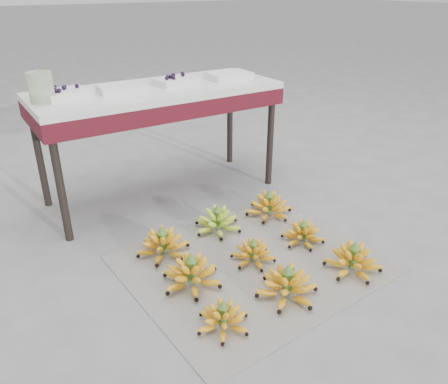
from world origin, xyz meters
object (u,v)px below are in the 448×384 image
bunch_mid_center (253,253)px  glass_jar (41,88)px  bunch_mid_left (192,274)px  tray_far_right (229,76)px  vendor_table (158,101)px  tray_left (122,89)px  bunch_mid_right (303,234)px  bunch_back_left (163,244)px  tray_right (175,81)px  bunch_back_center (218,221)px  bunch_front_left (223,318)px  tray_far_left (65,93)px  bunch_front_center (287,285)px  bunch_front_right (353,260)px  bunch_back_right (269,207)px  newspaper_mat (252,262)px

bunch_mid_center → glass_jar: bearing=120.3°
bunch_mid_left → tray_far_right: size_ratio=1.10×
vendor_table → tray_left: tray_left is taller
vendor_table → tray_far_right: tray_far_right is taller
bunch_mid_left → bunch_mid_right: bearing=4.9°
bunch_back_left → tray_right: 1.09m
tray_far_right → bunch_back_center: bearing=-128.0°
bunch_front_left → glass_jar: (-0.32, 1.30, 0.77)m
bunch_mid_left → bunch_mid_center: (0.36, -0.00, -0.01)m
bunch_mid_left → bunch_mid_center: 0.36m
bunch_mid_left → bunch_back_center: 0.53m
bunch_mid_center → vendor_table: 1.17m
bunch_front_left → tray_far_left: 1.55m
bunch_front_center → bunch_mid_left: (-0.33, 0.31, 0.00)m
bunch_front_left → bunch_front_center: 0.36m
bunch_front_center → bunch_front_right: bunch_front_center is taller
bunch_back_center → glass_jar: (-0.73, 0.61, 0.76)m
bunch_back_right → tray_far_left: bearing=134.5°
bunch_back_left → glass_jar: bearing=135.7°
newspaper_mat → bunch_mid_right: bearing=1.5°
bunch_mid_left → tray_right: 1.31m
tray_left → bunch_mid_left: bearing=-95.7°
tray_left → bunch_front_right: bearing=-64.1°
bunch_front_center → bunch_back_right: size_ratio=1.15×
bunch_back_right → tray_far_right: tray_far_right is taller
bunch_back_center → tray_left: bearing=111.9°
bunch_back_left → tray_left: bearing=99.2°
bunch_mid_left → tray_left: tray_left is taller
bunch_front_left → bunch_back_center: bearing=66.0°
bunch_mid_center → vendor_table: size_ratio=0.16×
vendor_table → tray_right: size_ratio=5.36×
bunch_mid_center → tray_far_left: (-0.59, 1.04, 0.71)m
bunch_front_right → bunch_back_left: size_ratio=0.92×
bunch_front_center → bunch_back_center: 0.68m
bunch_back_center → tray_left: size_ratio=1.00×
glass_jar → bunch_front_left: bearing=-76.2°
bunch_front_left → bunch_mid_right: 0.81m
bunch_front_left → bunch_back_left: size_ratio=0.72×
bunch_mid_right → bunch_back_left: size_ratio=0.72×
bunch_mid_center → bunch_back_left: bearing=133.2°
bunch_front_left → bunch_front_center: size_ratio=0.67×
bunch_back_center → bunch_back_right: (0.37, -0.02, 0.00)m
tray_left → tray_far_right: tray_far_right is taller
bunch_front_center → vendor_table: (0.00, 1.32, 0.59)m
bunch_mid_right → tray_right: bearing=99.0°
bunch_mid_right → tray_far_left: 1.56m
bunch_front_left → bunch_back_left: (0.03, 0.64, 0.01)m
bunch_mid_center → bunch_back_left: bunch_back_left is taller
bunch_front_center → vendor_table: bearing=67.1°
bunch_back_right → bunch_front_left: bearing=-148.9°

